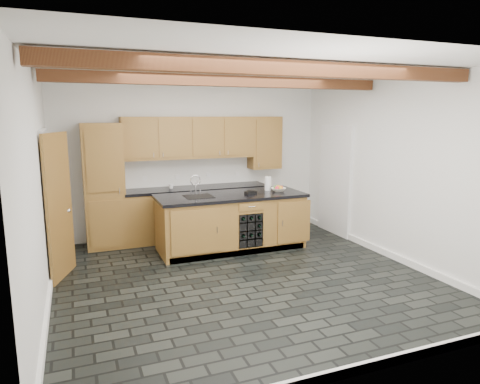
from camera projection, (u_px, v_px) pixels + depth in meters
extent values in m
plane|color=black|center=(243.00, 277.00, 5.96)|extent=(5.00, 5.00, 0.00)
plane|color=white|center=(194.00, 160.00, 8.01)|extent=(5.00, 0.00, 5.00)
plane|color=white|center=(37.00, 189.00, 4.82)|extent=(0.00, 5.00, 5.00)
plane|color=white|center=(393.00, 169.00, 6.61)|extent=(0.00, 5.00, 5.00)
plane|color=white|center=(243.00, 70.00, 5.47)|extent=(5.00, 5.00, 0.00)
cube|color=brown|center=(286.00, 68.00, 4.39)|extent=(4.90, 0.15, 0.15)
cube|color=brown|center=(227.00, 81.00, 6.04)|extent=(4.90, 0.15, 0.15)
cube|color=white|center=(49.00, 301.00, 5.07)|extent=(0.04, 5.00, 0.10)
cube|color=white|center=(386.00, 253.00, 6.84)|extent=(0.04, 5.00, 0.10)
cube|color=white|center=(349.00, 371.00, 3.68)|extent=(5.00, 0.04, 0.10)
cube|color=white|center=(48.00, 201.00, 6.09)|extent=(0.06, 0.94, 2.04)
cube|color=olive|center=(59.00, 206.00, 5.83)|extent=(0.31, 0.77, 2.00)
cube|color=white|center=(335.00, 180.00, 8.04)|extent=(0.06, 0.98, 2.04)
cube|color=black|center=(336.00, 181.00, 8.06)|extent=(0.02, 0.86, 1.96)
cube|color=olive|center=(104.00, 186.00, 7.20)|extent=(0.65, 0.60, 2.10)
cube|color=olive|center=(198.00, 213.00, 7.89)|extent=(2.60, 0.60, 0.88)
cube|color=black|center=(197.00, 188.00, 7.81)|extent=(2.64, 0.62, 0.05)
cube|color=white|center=(193.00, 171.00, 8.03)|extent=(2.60, 0.02, 0.52)
cube|color=olive|center=(189.00, 138.00, 7.73)|extent=(2.40, 0.35, 0.75)
cube|color=olive|center=(264.00, 143.00, 8.29)|extent=(0.60, 0.35, 1.00)
cube|color=olive|center=(231.00, 223.00, 7.19)|extent=(2.40, 0.90, 0.88)
cube|color=black|center=(231.00, 196.00, 7.10)|extent=(2.46, 0.96, 0.05)
cube|color=olive|center=(197.00, 232.00, 6.50)|extent=(0.80, 0.02, 0.70)
cube|color=olive|center=(294.00, 222.00, 7.10)|extent=(0.60, 0.02, 0.70)
cube|color=black|center=(248.00, 229.00, 6.97)|extent=(0.42, 0.30, 0.56)
cylinder|color=black|center=(249.00, 217.00, 6.90)|extent=(0.07, 0.26, 0.07)
cylinder|color=black|center=(256.00, 233.00, 7.00)|extent=(0.07, 0.26, 0.07)
cylinder|color=black|center=(241.00, 217.00, 6.85)|extent=(0.07, 0.26, 0.07)
cylinder|color=black|center=(249.00, 233.00, 6.95)|extent=(0.07, 0.26, 0.07)
cylinder|color=black|center=(257.00, 216.00, 6.95)|extent=(0.07, 0.26, 0.07)
cylinder|color=black|center=(257.00, 224.00, 6.97)|extent=(0.07, 0.26, 0.07)
cylinder|color=black|center=(241.00, 234.00, 6.90)|extent=(0.07, 0.26, 0.07)
cube|color=black|center=(199.00, 197.00, 6.90)|extent=(0.45, 0.40, 0.02)
cylinder|color=silver|center=(196.00, 189.00, 7.05)|extent=(0.02, 0.02, 0.20)
torus|color=silver|center=(195.00, 180.00, 7.02)|extent=(0.18, 0.02, 0.18)
cylinder|color=silver|center=(191.00, 193.00, 7.03)|extent=(0.02, 0.02, 0.08)
cylinder|color=silver|center=(200.00, 192.00, 7.09)|extent=(0.02, 0.02, 0.08)
cube|color=black|center=(251.00, 192.00, 7.15)|extent=(0.21, 0.14, 0.04)
cylinder|color=black|center=(251.00, 191.00, 7.14)|extent=(0.13, 0.13, 0.02)
imported|color=white|center=(278.00, 190.00, 7.37)|extent=(0.31, 0.31, 0.06)
sphere|color=#B12117|center=(281.00, 187.00, 7.38)|extent=(0.07, 0.07, 0.07)
sphere|color=orange|center=(278.00, 187.00, 7.42)|extent=(0.07, 0.07, 0.07)
sphere|color=#448F27|center=(276.00, 188.00, 7.38)|extent=(0.07, 0.07, 0.07)
sphere|color=red|center=(277.00, 188.00, 7.33)|extent=(0.07, 0.07, 0.07)
sphere|color=#C88E16|center=(280.00, 188.00, 7.33)|extent=(0.07, 0.07, 0.07)
cylinder|color=white|center=(268.00, 184.00, 7.46)|extent=(0.11, 0.11, 0.24)
imported|color=white|center=(171.00, 186.00, 7.64)|extent=(0.09, 0.09, 0.08)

